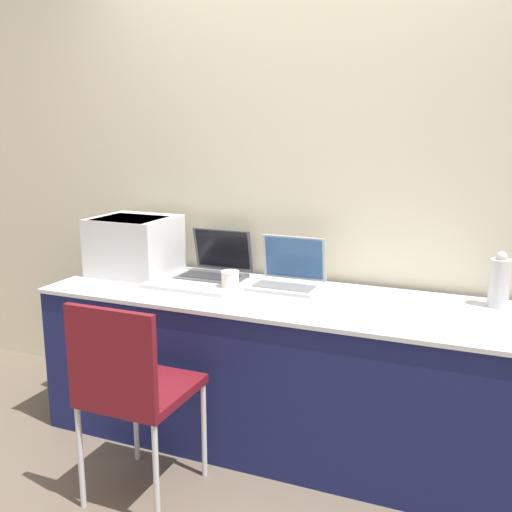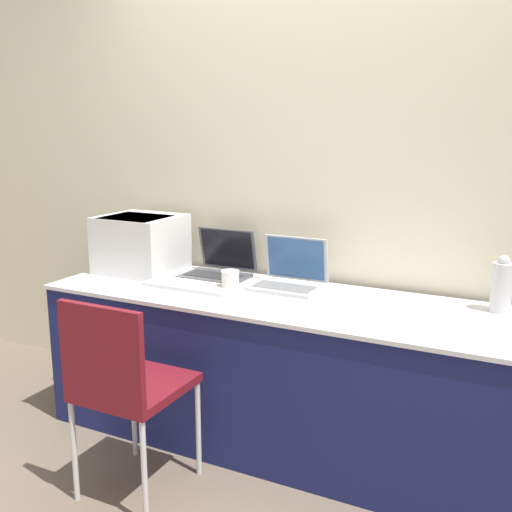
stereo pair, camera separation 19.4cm
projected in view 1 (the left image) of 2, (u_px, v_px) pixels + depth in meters
The scene contains 10 objects.
ground_plane at pixel (251, 475), 2.75m from camera, with size 14.00×14.00×0.00m, color #6B5B4C.
wall_back at pixel (308, 177), 3.16m from camera, with size 8.00×0.05×2.60m.
table at pixel (278, 369), 2.98m from camera, with size 2.34×0.72×0.76m.
printer at pixel (134, 243), 3.30m from camera, with size 0.42×0.39×0.32m.
laptop_left at pixel (215, 267), 3.25m from camera, with size 0.35×0.30×0.25m.
laptop_right at pixel (288, 276), 3.05m from camera, with size 0.34×0.28×0.25m.
external_keyboard at pixel (188, 287), 3.02m from camera, with size 0.47×0.17×0.02m.
coffee_cup at pixel (230, 281), 2.98m from camera, with size 0.09×0.09×0.10m.
metal_pitcher at pixel (499, 281), 2.70m from camera, with size 0.09×0.09×0.26m.
chair at pixel (132, 384), 2.45m from camera, with size 0.40×0.44×0.89m.
Camera 1 is at (0.98, -2.26, 1.58)m, focal length 42.00 mm.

